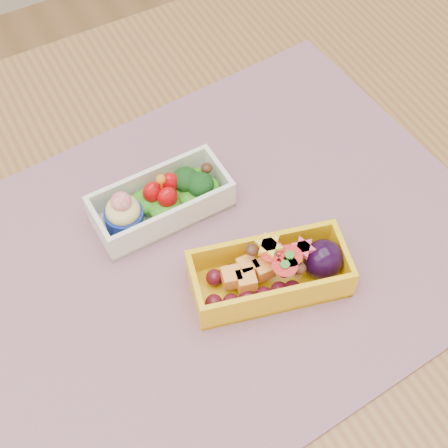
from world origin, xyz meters
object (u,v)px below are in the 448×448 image
placemat (220,251)px  bento_white (160,201)px  table (246,282)px  bento_yellow (273,272)px

placemat → bento_white: (-0.03, 0.07, 0.02)m
placemat → bento_white: size_ratio=3.72×
table → placemat: (-0.04, -0.00, 0.10)m
table → placemat: placemat is taller
table → bento_yellow: size_ratio=7.00×
bento_yellow → bento_white: bearing=128.5°
table → bento_yellow: 0.14m
placemat → bento_yellow: (0.03, -0.06, 0.02)m
bento_white → bento_yellow: size_ratio=0.88×
bento_yellow → placemat: bearing=128.1°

